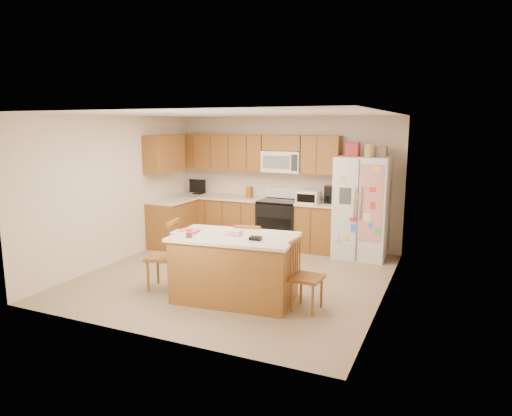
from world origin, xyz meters
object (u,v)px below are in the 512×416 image
at_px(windsor_chair_left, 164,257).
at_px(refrigerator, 362,206).
at_px(windsor_chair_back, 250,257).
at_px(island, 235,267).
at_px(windsor_chair_right, 305,277).
at_px(stove, 280,223).

bearing_deg(windsor_chair_left, refrigerator, 50.61).
bearing_deg(refrigerator, windsor_chair_back, -118.76).
bearing_deg(refrigerator, island, -112.94).
relative_size(island, windsor_chair_left, 1.70).
bearing_deg(windsor_chair_right, windsor_chair_left, -177.75).
distance_m(island, windsor_chair_left, 1.11).
bearing_deg(stove, windsor_chair_back, -80.21).
xyz_separation_m(refrigerator, windsor_chair_left, (-2.27, -2.77, -0.44)).
bearing_deg(island, windsor_chair_back, 92.86).
height_order(windsor_chair_back, windsor_chair_right, windsor_chair_back).
bearing_deg(windsor_chair_back, island, -87.14).
xyz_separation_m(windsor_chair_back, windsor_chair_right, (1.01, -0.52, -0.01)).
relative_size(stove, windsor_chair_right, 1.22).
bearing_deg(windsor_chair_left, stove, 76.09).
bearing_deg(windsor_chair_right, stove, 116.83).
relative_size(island, windsor_chair_right, 1.87).
xyz_separation_m(refrigerator, windsor_chair_back, (-1.19, -2.16, -0.48)).
height_order(refrigerator, windsor_chair_back, refrigerator).
distance_m(stove, windsor_chair_right, 3.08).
height_order(refrigerator, windsor_chair_right, refrigerator).
xyz_separation_m(windsor_chair_left, windsor_chair_back, (1.08, 0.60, -0.04)).
xyz_separation_m(windsor_chair_left, windsor_chair_right, (2.09, 0.08, -0.04)).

